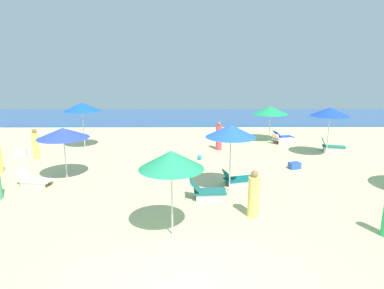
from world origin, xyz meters
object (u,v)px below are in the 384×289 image
(cooler_box_1, at_px, (21,153))
(lounge_chair_2_0, at_px, (332,147))
(umbrella_4, at_px, (270,110))
(umbrella_5, at_px, (82,107))
(beachgoer_7, at_px, (254,195))
(umbrella_6, at_px, (63,133))
(umbrella_7, at_px, (231,131))
(umbrella_2, at_px, (330,112))
(beachgoer_3, at_px, (219,137))
(lounge_chair_4_1, at_px, (283,137))
(beach_ball_2, at_px, (200,157))
(lounge_chair_7_1, at_px, (238,179))
(lounge_chair_6_0, at_px, (34,180))
(lounge_chair_4_0, at_px, (282,139))
(cooler_box_0, at_px, (294,166))
(umbrella_0, at_px, (171,160))
(beachgoer_5, at_px, (36,145))
(lounge_chair_7_0, at_px, (207,191))

(cooler_box_1, bearing_deg, lounge_chair_2_0, 171.69)
(lounge_chair_2_0, distance_m, umbrella_4, 4.42)
(umbrella_5, xyz_separation_m, beachgoer_7, (8.48, -9.26, -1.76))
(umbrella_6, distance_m, umbrella_7, 7.29)
(umbrella_2, distance_m, beachgoer_3, 6.23)
(lounge_chair_4_1, relative_size, beach_ball_2, 5.37)
(umbrella_4, distance_m, umbrella_7, 9.48)
(umbrella_4, xyz_separation_m, lounge_chair_7_1, (-3.16, -8.00, -1.82))
(lounge_chair_6_0, xyz_separation_m, beachgoer_3, (8.28, 5.84, 0.54))
(umbrella_5, height_order, cooler_box_1, umbrella_5)
(lounge_chair_4_1, height_order, lounge_chair_6_0, lounge_chair_4_1)
(umbrella_2, xyz_separation_m, umbrella_5, (-13.86, 1.99, 0.02))
(lounge_chair_4_0, bearing_deg, lounge_chair_7_1, 125.32)
(beachgoer_3, bearing_deg, cooler_box_0, 45.64)
(umbrella_2, distance_m, umbrella_4, 4.44)
(lounge_chair_6_0, xyz_separation_m, cooler_box_1, (-2.80, 4.52, -0.05))
(umbrella_4, distance_m, umbrella_6, 12.91)
(umbrella_7, xyz_separation_m, beachgoer_7, (0.53, -2.30, -1.71))
(umbrella_0, relative_size, lounge_chair_2_0, 1.82)
(umbrella_6, distance_m, beach_ball_2, 6.97)
(lounge_chair_4_1, bearing_deg, beachgoer_5, 91.87)
(umbrella_2, height_order, lounge_chair_2_0, umbrella_2)
(umbrella_4, bearing_deg, lounge_chair_7_0, -115.57)
(beachgoer_5, xyz_separation_m, beach_ball_2, (8.77, -0.24, -0.65))
(beach_ball_2, bearing_deg, umbrella_7, -76.58)
(umbrella_4, relative_size, beachgoer_7, 1.42)
(lounge_chair_6_0, relative_size, umbrella_7, 0.58)
(beach_ball_2, bearing_deg, lounge_chair_4_1, 37.22)
(lounge_chair_2_0, bearing_deg, lounge_chair_4_0, 67.32)
(beach_ball_2, bearing_deg, beachgoer_3, 60.04)
(cooler_box_1, bearing_deg, beachgoer_3, 175.45)
(umbrella_0, distance_m, lounge_chair_4_1, 14.08)
(umbrella_0, bearing_deg, umbrella_7, 58.96)
(lounge_chair_4_0, bearing_deg, umbrella_0, 124.06)
(lounge_chair_4_0, xyz_separation_m, cooler_box_0, (-0.82, -5.30, -0.11))
(lounge_chair_4_1, xyz_separation_m, cooler_box_0, (-1.02, -5.87, -0.13))
(umbrella_0, relative_size, umbrella_7, 0.97)
(umbrella_2, height_order, lounge_chair_7_0, umbrella_2)
(lounge_chair_4_0, relative_size, umbrella_6, 0.70)
(umbrella_2, relative_size, beachgoer_5, 1.65)
(lounge_chair_7_1, bearing_deg, lounge_chair_7_0, 121.14)
(beach_ball_2, bearing_deg, cooler_box_0, -19.57)
(umbrella_7, relative_size, cooler_box_1, 4.59)
(beach_ball_2, bearing_deg, umbrella_6, -154.31)
(lounge_chair_4_1, relative_size, lounge_chair_6_0, 0.89)
(cooler_box_0, bearing_deg, beachgoer_7, -137.06)
(umbrella_6, bearing_deg, beachgoer_3, 34.48)
(lounge_chair_4_0, xyz_separation_m, lounge_chair_7_1, (-3.87, -7.38, -0.04))
(lounge_chair_4_0, bearing_deg, lounge_chair_4_1, -45.97)
(beachgoer_3, bearing_deg, beach_ball_2, -26.94)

